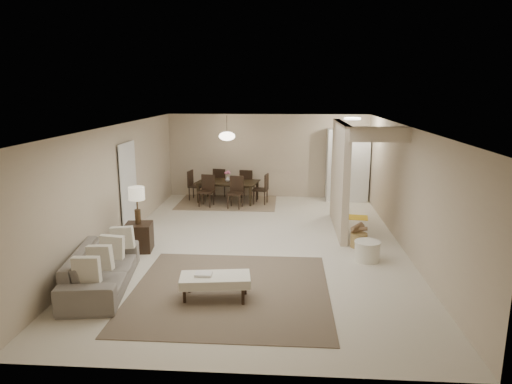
# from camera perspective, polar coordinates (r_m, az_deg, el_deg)

# --- Properties ---
(floor) EXTENTS (9.00, 9.00, 0.00)m
(floor) POSITION_cam_1_polar(r_m,az_deg,el_deg) (9.74, 0.28, -6.59)
(floor) COLOR beige
(floor) RESTS_ON ground
(ceiling) EXTENTS (9.00, 9.00, 0.00)m
(ceiling) POSITION_cam_1_polar(r_m,az_deg,el_deg) (9.22, 0.30, 8.23)
(ceiling) COLOR white
(ceiling) RESTS_ON back_wall
(back_wall) EXTENTS (6.00, 0.00, 6.00)m
(back_wall) POSITION_cam_1_polar(r_m,az_deg,el_deg) (13.83, 1.48, 4.53)
(back_wall) COLOR #C3AE93
(back_wall) RESTS_ON floor
(left_wall) EXTENTS (0.00, 9.00, 9.00)m
(left_wall) POSITION_cam_1_polar(r_m,az_deg,el_deg) (10.04, -17.06, 0.83)
(left_wall) COLOR #C3AE93
(left_wall) RESTS_ON floor
(right_wall) EXTENTS (0.00, 9.00, 9.00)m
(right_wall) POSITION_cam_1_polar(r_m,az_deg,el_deg) (9.69, 18.29, 0.33)
(right_wall) COLOR #C3AE93
(right_wall) RESTS_ON floor
(partition) EXTENTS (0.15, 2.50, 2.50)m
(partition) POSITION_cam_1_polar(r_m,az_deg,el_deg) (10.68, 10.42, 1.87)
(partition) COLOR #C3AE93
(partition) RESTS_ON floor
(doorway) EXTENTS (0.04, 0.90, 2.04)m
(doorway) POSITION_cam_1_polar(r_m,az_deg,el_deg) (10.63, -15.69, 0.29)
(doorway) COLOR black
(doorway) RESTS_ON floor
(pantry_cabinet) EXTENTS (1.20, 0.55, 2.10)m
(pantry_cabinet) POSITION_cam_1_polar(r_m,az_deg,el_deg) (13.61, 11.36, 3.30)
(pantry_cabinet) COLOR white
(pantry_cabinet) RESTS_ON floor
(flush_light) EXTENTS (0.44, 0.44, 0.05)m
(flush_light) POSITION_cam_1_polar(r_m,az_deg,el_deg) (12.51, 11.96, 8.97)
(flush_light) COLOR white
(flush_light) RESTS_ON ceiling
(living_rug) EXTENTS (3.20, 3.20, 0.01)m
(living_rug) POSITION_cam_1_polar(r_m,az_deg,el_deg) (7.64, -3.20, -12.20)
(living_rug) COLOR brown
(living_rug) RESTS_ON floor
(sofa) EXTENTS (2.31, 1.18, 0.64)m
(sofa) POSITION_cam_1_polar(r_m,az_deg,el_deg) (8.05, -18.74, -9.11)
(sofa) COLOR slate
(sofa) RESTS_ON floor
(ottoman_bench) EXTENTS (1.14, 0.63, 0.39)m
(ottoman_bench) POSITION_cam_1_polar(r_m,az_deg,el_deg) (7.27, -5.12, -10.94)
(ottoman_bench) COLOR #EDE7CE
(ottoman_bench) RESTS_ON living_rug
(side_table) EXTENTS (0.58, 0.58, 0.57)m
(side_table) POSITION_cam_1_polar(r_m,az_deg,el_deg) (9.62, -14.41, -5.49)
(side_table) COLOR black
(side_table) RESTS_ON floor
(table_lamp) EXTENTS (0.32, 0.32, 0.76)m
(table_lamp) POSITION_cam_1_polar(r_m,az_deg,el_deg) (9.39, -14.69, -0.57)
(table_lamp) COLOR #44311D
(table_lamp) RESTS_ON side_table
(round_pouf) EXTENTS (0.49, 0.49, 0.38)m
(round_pouf) POSITION_cam_1_polar(r_m,az_deg,el_deg) (9.07, 13.72, -7.18)
(round_pouf) COLOR #EDE7CE
(round_pouf) RESTS_ON floor
(wicker_basket) EXTENTS (0.37, 0.37, 0.30)m
(wicker_basket) POSITION_cam_1_polar(r_m,az_deg,el_deg) (9.79, 12.72, -5.89)
(wicker_basket) COLOR olive
(wicker_basket) RESTS_ON floor
(dining_rug) EXTENTS (2.80, 2.10, 0.01)m
(dining_rug) POSITION_cam_1_polar(r_m,az_deg,el_deg) (13.38, -3.53, -1.21)
(dining_rug) COLOR #77664A
(dining_rug) RESTS_ON floor
(dining_table) EXTENTS (1.88, 1.26, 0.61)m
(dining_table) POSITION_cam_1_polar(r_m,az_deg,el_deg) (13.31, -3.55, 0.04)
(dining_table) COLOR black
(dining_table) RESTS_ON dining_rug
(dining_chairs) EXTENTS (2.39, 1.90, 0.88)m
(dining_chairs) POSITION_cam_1_polar(r_m,az_deg,el_deg) (13.28, -3.56, 0.61)
(dining_chairs) COLOR black
(dining_chairs) RESTS_ON dining_rug
(vase) EXTENTS (0.15, 0.15, 0.15)m
(vase) POSITION_cam_1_polar(r_m,az_deg,el_deg) (13.23, -3.57, 1.64)
(vase) COLOR silver
(vase) RESTS_ON dining_table
(yellow_mat) EXTENTS (0.88, 0.61, 0.01)m
(yellow_mat) POSITION_cam_1_polar(r_m,az_deg,el_deg) (12.01, 11.85, -3.09)
(yellow_mat) COLOR gold
(yellow_mat) RESTS_ON floor
(pendant_light) EXTENTS (0.46, 0.46, 0.71)m
(pendant_light) POSITION_cam_1_polar(r_m,az_deg,el_deg) (13.05, -3.65, 6.98)
(pendant_light) COLOR #44311D
(pendant_light) RESTS_ON ceiling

